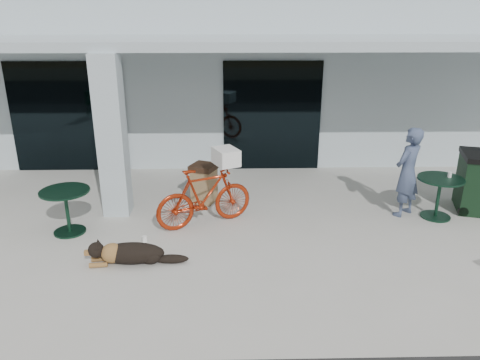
{
  "coord_description": "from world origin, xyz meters",
  "views": [
    {
      "loc": [
        0.74,
        -6.39,
        3.86
      ],
      "look_at": [
        0.92,
        1.39,
        1.0
      ],
      "focal_mm": 35.0,
      "sensor_mm": 36.0,
      "label": 1
    }
  ],
  "objects_px": {
    "dog": "(132,252)",
    "cafe_table_far": "(438,198)",
    "cafe_table_near": "(67,212)",
    "trash_receptacle": "(204,183)",
    "wheeled_bin": "(478,182)",
    "person": "(407,172)",
    "bicycle": "(204,197)"
  },
  "relations": [
    {
      "from": "wheeled_bin",
      "to": "dog",
      "type": "bearing_deg",
      "value": -147.12
    },
    {
      "from": "cafe_table_far",
      "to": "trash_receptacle",
      "type": "height_order",
      "value": "trash_receptacle"
    },
    {
      "from": "cafe_table_near",
      "to": "wheeled_bin",
      "type": "distance_m",
      "value": 7.97
    },
    {
      "from": "cafe_table_far",
      "to": "wheeled_bin",
      "type": "relative_size",
      "value": 0.73
    },
    {
      "from": "cafe_table_far",
      "to": "person",
      "type": "bearing_deg",
      "value": 166.06
    },
    {
      "from": "bicycle",
      "to": "cafe_table_far",
      "type": "relative_size",
      "value": 2.16
    },
    {
      "from": "person",
      "to": "trash_receptacle",
      "type": "xyz_separation_m",
      "value": [
        -3.98,
        0.74,
        -0.47
      ]
    },
    {
      "from": "bicycle",
      "to": "cafe_table_far",
      "type": "bearing_deg",
      "value": -112.07
    },
    {
      "from": "cafe_table_far",
      "to": "person",
      "type": "height_order",
      "value": "person"
    },
    {
      "from": "dog",
      "to": "trash_receptacle",
      "type": "bearing_deg",
      "value": 62.45
    },
    {
      "from": "cafe_table_near",
      "to": "wheeled_bin",
      "type": "relative_size",
      "value": 0.74
    },
    {
      "from": "person",
      "to": "bicycle",
      "type": "bearing_deg",
      "value": -34.34
    },
    {
      "from": "cafe_table_near",
      "to": "cafe_table_far",
      "type": "relative_size",
      "value": 1.01
    },
    {
      "from": "bicycle",
      "to": "cafe_table_near",
      "type": "xyz_separation_m",
      "value": [
        -2.47,
        -0.28,
        -0.15
      ]
    },
    {
      "from": "dog",
      "to": "cafe_table_far",
      "type": "xyz_separation_m",
      "value": [
        5.62,
        1.64,
        0.21
      ]
    },
    {
      "from": "bicycle",
      "to": "cafe_table_near",
      "type": "bearing_deg",
      "value": 71.51
    },
    {
      "from": "cafe_table_near",
      "to": "wheeled_bin",
      "type": "height_order",
      "value": "wheeled_bin"
    },
    {
      "from": "cafe_table_far",
      "to": "trash_receptacle",
      "type": "xyz_separation_m",
      "value": [
        -4.58,
        0.89,
        0.01
      ]
    },
    {
      "from": "cafe_table_far",
      "to": "person",
      "type": "relative_size",
      "value": 0.49
    },
    {
      "from": "cafe_table_near",
      "to": "person",
      "type": "relative_size",
      "value": 0.5
    },
    {
      "from": "bicycle",
      "to": "cafe_table_near",
      "type": "height_order",
      "value": "bicycle"
    },
    {
      "from": "cafe_table_near",
      "to": "wheeled_bin",
      "type": "bearing_deg",
      "value": 6.22
    },
    {
      "from": "dog",
      "to": "person",
      "type": "height_order",
      "value": "person"
    },
    {
      "from": "cafe_table_far",
      "to": "dog",
      "type": "bearing_deg",
      "value": -163.72
    },
    {
      "from": "cafe_table_near",
      "to": "trash_receptacle",
      "type": "relative_size",
      "value": 1.06
    },
    {
      "from": "cafe_table_near",
      "to": "trash_receptacle",
      "type": "bearing_deg",
      "value": 30.21
    },
    {
      "from": "trash_receptacle",
      "to": "wheeled_bin",
      "type": "relative_size",
      "value": 0.69
    },
    {
      "from": "cafe_table_far",
      "to": "wheeled_bin",
      "type": "distance_m",
      "value": 1.02
    },
    {
      "from": "wheeled_bin",
      "to": "trash_receptacle",
      "type": "bearing_deg",
      "value": -169.6
    },
    {
      "from": "cafe_table_near",
      "to": "cafe_table_far",
      "type": "bearing_deg",
      "value": 4.14
    },
    {
      "from": "bicycle",
      "to": "trash_receptacle",
      "type": "relative_size",
      "value": 2.28
    },
    {
      "from": "trash_receptacle",
      "to": "bicycle",
      "type": "bearing_deg",
      "value": -86.56
    }
  ]
}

